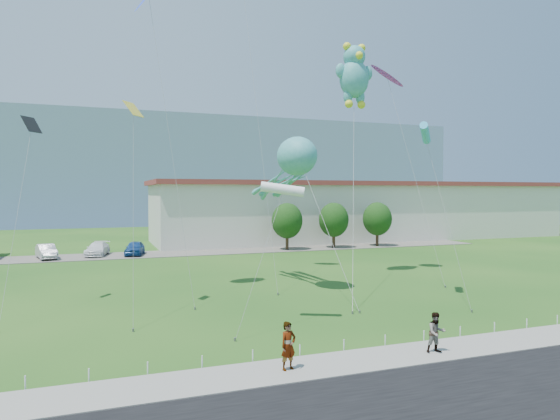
# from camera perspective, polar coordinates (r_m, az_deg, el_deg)

# --- Properties ---
(ground) EXTENTS (160.00, 160.00, 0.00)m
(ground) POSITION_cam_1_polar(r_m,az_deg,el_deg) (23.44, 8.04, -14.51)
(ground) COLOR #1C4A15
(ground) RESTS_ON ground
(road) EXTENTS (80.00, 8.00, 0.06)m
(road) POSITION_cam_1_polar(r_m,az_deg,el_deg) (17.22, 21.64, -20.77)
(road) COLOR black
(road) RESTS_ON ground
(sidewalk) EXTENTS (80.00, 2.50, 0.10)m
(sidewalk) POSITION_cam_1_polar(r_m,az_deg,el_deg) (21.16, 11.72, -16.23)
(sidewalk) COLOR gray
(sidewalk) RESTS_ON ground
(parking_strip) EXTENTS (70.00, 6.00, 0.06)m
(parking_strip) POSITION_cam_1_polar(r_m,az_deg,el_deg) (56.21, -9.15, -4.79)
(parking_strip) COLOR #59544C
(parking_strip) RESTS_ON ground
(hill_ridge) EXTENTS (160.00, 50.00, 25.00)m
(hill_ridge) POSITION_cam_1_polar(r_m,az_deg,el_deg) (140.31, -15.87, 4.31)
(hill_ridge) COLOR #7491A0
(hill_ridge) RESTS_ON ground
(warehouse) EXTENTS (61.00, 15.00, 8.20)m
(warehouse) POSITION_cam_1_polar(r_m,az_deg,el_deg) (73.62, 9.69, 0.00)
(warehouse) COLOR beige
(warehouse) RESTS_ON ground
(rope_fence) EXTENTS (26.05, 0.05, 0.50)m
(rope_fence) POSITION_cam_1_polar(r_m,az_deg,el_deg) (22.28, 9.68, -14.73)
(rope_fence) COLOR white
(rope_fence) RESTS_ON ground
(tree_near) EXTENTS (3.60, 3.60, 5.47)m
(tree_near) POSITION_cam_1_polar(r_m,az_deg,el_deg) (57.71, 0.82, -1.25)
(tree_near) COLOR #3F2B19
(tree_near) RESTS_ON ground
(tree_mid) EXTENTS (3.60, 3.60, 5.47)m
(tree_mid) POSITION_cam_1_polar(r_m,az_deg,el_deg) (60.12, 6.16, -1.13)
(tree_mid) COLOR #3F2B19
(tree_mid) RESTS_ON ground
(tree_far) EXTENTS (3.60, 3.60, 5.47)m
(tree_far) POSITION_cam_1_polar(r_m,az_deg,el_deg) (63.01, 11.06, -1.01)
(tree_far) COLOR #3F2B19
(tree_far) RESTS_ON ground
(pedestrian_left) EXTENTS (0.74, 0.59, 1.78)m
(pedestrian_left) POSITION_cam_1_polar(r_m,az_deg,el_deg) (19.10, 0.95, -15.25)
(pedestrian_left) COLOR gray
(pedestrian_left) RESTS_ON sidewalk
(pedestrian_right) EXTENTS (0.88, 0.74, 1.65)m
(pedestrian_right) POSITION_cam_1_polar(r_m,az_deg,el_deg) (21.97, 17.44, -13.21)
(pedestrian_right) COLOR gray
(pedestrian_right) RESTS_ON sidewalk
(parked_car_silver) EXTENTS (2.52, 4.62, 1.44)m
(parked_car_silver) POSITION_cam_1_polar(r_m,az_deg,el_deg) (55.08, -25.14, -4.31)
(parked_car_silver) COLOR #AFAEB5
(parked_car_silver) RESTS_ON parking_strip
(parked_car_white) EXTENTS (2.91, 5.00, 1.36)m
(parked_car_white) POSITION_cam_1_polar(r_m,az_deg,el_deg) (55.85, -20.14, -4.20)
(parked_car_white) COLOR white
(parked_car_white) RESTS_ON parking_strip
(parked_car_blue) EXTENTS (2.60, 4.55, 1.46)m
(parked_car_blue) POSITION_cam_1_polar(r_m,az_deg,el_deg) (55.03, -16.26, -4.20)
(parked_car_blue) COLOR navy
(parked_car_blue) RESTS_ON parking_strip
(octopus_kite) EXTENTS (2.60, 13.27, 10.39)m
(octopus_kite) POSITION_cam_1_polar(r_m,az_deg,el_deg) (34.56, 1.21, 4.87)
(octopus_kite) COLOR teal
(octopus_kite) RESTS_ON ground
(teddy_bear_kite) EXTENTS (7.83, 12.33, 18.46)m
(teddy_bear_kite) POSITION_cam_1_polar(r_m,az_deg,el_deg) (41.28, 8.48, 15.11)
(teddy_bear_kite) COLOR teal
(teddy_bear_kite) RESTS_ON ground
(small_kite_blue) EXTENTS (2.80, 6.22, 20.19)m
(small_kite_blue) POSITION_cam_1_polar(r_m,az_deg,el_deg) (35.74, -14.65, 22.14)
(small_kite_blue) COLOR blue
(small_kite_blue) RESTS_ON ground
(small_kite_white) EXTENTS (3.39, 3.33, 7.26)m
(small_kite_white) POSITION_cam_1_polar(r_m,az_deg,el_deg) (25.15, 0.27, 2.29)
(small_kite_white) COLOR white
(small_kite_white) RESTS_ON ground
(small_kite_purple) EXTENTS (1.80, 7.89, 16.93)m
(small_kite_purple) POSITION_cam_1_polar(r_m,az_deg,el_deg) (42.99, 12.30, 14.33)
(small_kite_purple) COLOR purple
(small_kite_purple) RESTS_ON ground
(small_kite_cyan) EXTENTS (0.50, 5.35, 10.82)m
(small_kite_cyan) POSITION_cam_1_polar(r_m,az_deg,el_deg) (32.77, 16.30, 8.29)
(small_kite_cyan) COLOR #33AEE9
(small_kite_cyan) RESTS_ON ground
(small_kite_black) EXTENTS (1.64, 6.64, 11.07)m
(small_kite_black) POSITION_cam_1_polar(r_m,az_deg,el_deg) (32.19, -26.82, 6.75)
(small_kite_black) COLOR black
(small_kite_black) RESTS_ON ground
(small_kite_yellow) EXTENTS (1.29, 5.65, 11.82)m
(small_kite_yellow) POSITION_cam_1_polar(r_m,az_deg,el_deg) (29.25, -16.42, 8.68)
(small_kite_yellow) COLOR gold
(small_kite_yellow) RESTS_ON ground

